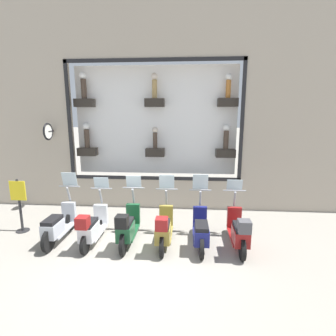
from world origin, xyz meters
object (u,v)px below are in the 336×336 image
(scooter_olive_2, at_px, (164,229))
(scooter_green_3, at_px, (128,227))
(scooter_navy_1, at_px, (201,230))
(scooter_silver_5, at_px, (59,225))
(shop_sign_post, at_px, (20,204))
(scooter_white_4, at_px, (92,227))
(scooter_red_0, at_px, (239,231))

(scooter_olive_2, bearing_deg, scooter_green_3, 89.70)
(scooter_navy_1, xyz_separation_m, scooter_silver_5, (0.00, 3.70, 0.02))
(scooter_silver_5, distance_m, shop_sign_post, 1.48)
(scooter_green_3, relative_size, scooter_white_4, 1.01)
(scooter_white_4, distance_m, scooter_silver_5, 0.93)
(scooter_navy_1, relative_size, scooter_green_3, 0.99)
(scooter_silver_5, bearing_deg, scooter_green_3, -91.86)
(shop_sign_post, bearing_deg, scooter_green_3, -99.70)
(scooter_navy_1, height_order, scooter_olive_2, scooter_navy_1)
(scooter_silver_5, xyz_separation_m, shop_sign_post, (0.49, 1.35, 0.37))
(scooter_green_3, bearing_deg, shop_sign_post, 80.30)
(scooter_green_3, distance_m, shop_sign_post, 3.26)
(scooter_green_3, xyz_separation_m, shop_sign_post, (0.55, 3.20, 0.33))
(scooter_white_4, xyz_separation_m, shop_sign_post, (0.56, 2.27, 0.36))
(scooter_navy_1, distance_m, scooter_white_4, 2.78)
(scooter_red_0, distance_m, scooter_green_3, 2.78)
(scooter_silver_5, bearing_deg, scooter_red_0, -90.84)
(scooter_olive_2, distance_m, scooter_white_4, 1.85)
(scooter_olive_2, distance_m, scooter_green_3, 0.93)
(scooter_olive_2, relative_size, shop_sign_post, 1.17)
(scooter_red_0, bearing_deg, scooter_navy_1, 86.07)
(scooter_olive_2, distance_m, shop_sign_post, 4.17)
(scooter_olive_2, distance_m, scooter_silver_5, 2.78)
(scooter_olive_2, bearing_deg, scooter_navy_1, -86.23)
(scooter_green_3, height_order, shop_sign_post, scooter_green_3)
(scooter_red_0, xyz_separation_m, scooter_white_4, (-0.01, 3.70, -0.01))
(scooter_red_0, xyz_separation_m, scooter_silver_5, (0.07, 4.63, -0.02))
(scooter_olive_2, relative_size, scooter_silver_5, 1.00)
(scooter_red_0, relative_size, scooter_silver_5, 1.00)
(scooter_navy_1, distance_m, scooter_olive_2, 0.93)
(scooter_white_4, relative_size, shop_sign_post, 1.17)
(scooter_green_3, xyz_separation_m, scooter_silver_5, (0.06, 1.85, -0.04))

